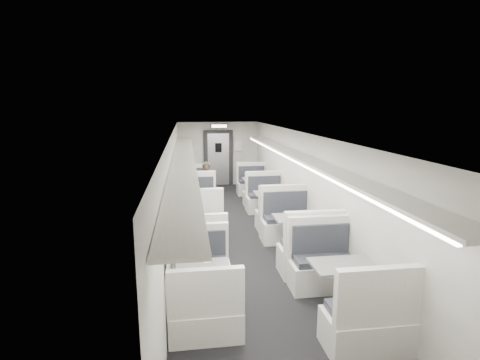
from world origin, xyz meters
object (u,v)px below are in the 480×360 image
object	(u,v)px
booth_right_a	(256,189)
booth_left_a	(194,190)
booth_right_c	(298,235)
booth_right_b	(271,206)
booth_left_c	(198,235)
booth_right_d	(342,288)
passenger	(207,187)
exit_sign	(219,126)
vestibule_door	(218,158)
booth_left_d	(203,286)
booth_left_b	(196,212)

from	to	relation	value
booth_right_a	booth_left_a	bearing A→B (deg)	174.75
booth_right_c	booth_right_b	bearing A→B (deg)	90.00
booth_left_c	booth_right_d	distance (m)	3.31
passenger	exit_sign	xyz separation A→B (m)	(0.64, 3.01, 1.56)
booth_right_c	exit_sign	size ratio (longest dim) A/B	3.75
vestibule_door	booth_left_a	bearing A→B (deg)	-114.31
booth_left_c	exit_sign	bearing A→B (deg)	80.70
booth_left_d	vestibule_door	distance (m)	8.88
booth_right_a	vestibule_door	size ratio (longest dim) A/B	0.97
booth_left_b	vestibule_door	distance (m)	5.17
booth_left_a	booth_right_d	xyz separation A→B (m)	(2.00, -7.03, 0.05)
booth_left_b	passenger	world-z (taller)	passenger
booth_left_d	passenger	world-z (taller)	passenger
booth_left_c	passenger	bearing A→B (deg)	83.44
booth_right_c	vestibule_door	world-z (taller)	vestibule_door
booth_right_c	booth_left_a	bearing A→B (deg)	112.62
passenger	booth_left_b	bearing A→B (deg)	-88.06
booth_left_d	passenger	xyz separation A→B (m)	(0.36, 5.30, 0.37)
booth_left_b	booth_right_d	xyz separation A→B (m)	(2.00, -4.21, -0.02)
booth_left_b	booth_left_c	distance (m)	1.57
booth_left_d	booth_right_b	distance (m)	4.66
booth_left_d	booth_right_a	size ratio (longest dim) A/B	0.96
booth_right_c	vestibule_door	bearing A→B (deg)	98.11
booth_left_a	booth_right_c	distance (m)	5.20
passenger	booth_left_d	bearing A→B (deg)	-78.82
booth_left_a	booth_right_b	bearing A→B (deg)	-49.83
booth_left_d	passenger	bearing A→B (deg)	86.16
booth_right_b	passenger	size ratio (longest dim) A/B	1.49
booth_left_d	exit_sign	distance (m)	8.59
booth_left_b	booth_left_c	world-z (taller)	booth_left_b
booth_right_c	booth_right_d	size ratio (longest dim) A/B	1.04
booth_right_d	booth_left_b	bearing A→B (deg)	115.42
booth_right_b	vestibule_door	bearing A→B (deg)	102.31
booth_right_d	booth_right_a	bearing A→B (deg)	90.00
vestibule_door	booth_right_c	bearing A→B (deg)	-81.89
booth_right_a	vestibule_door	bearing A→B (deg)	112.65
booth_right_c	booth_right_a	bearing A→B (deg)	90.00
exit_sign	booth_left_b	bearing A→B (deg)	-102.41
booth_left_d	booth_right_b	bearing A→B (deg)	64.60
booth_left_a	booth_right_d	bearing A→B (deg)	-74.11
booth_right_b	booth_left_d	bearing A→B (deg)	-115.40
booth_left_a	booth_right_b	world-z (taller)	booth_right_b
booth_right_b	booth_right_c	bearing A→B (deg)	-90.00
booth_left_d	booth_right_d	bearing A→B (deg)	-12.51
booth_right_b	booth_right_d	distance (m)	4.66
exit_sign	passenger	bearing A→B (deg)	-102.07
booth_left_b	booth_left_d	size ratio (longest dim) A/B	1.20
booth_left_c	booth_right_a	bearing A→B (deg)	64.54
booth_left_c	booth_right_a	xyz separation A→B (m)	(2.00, 4.20, -0.01)
booth_left_d	booth_right_a	world-z (taller)	booth_right_a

